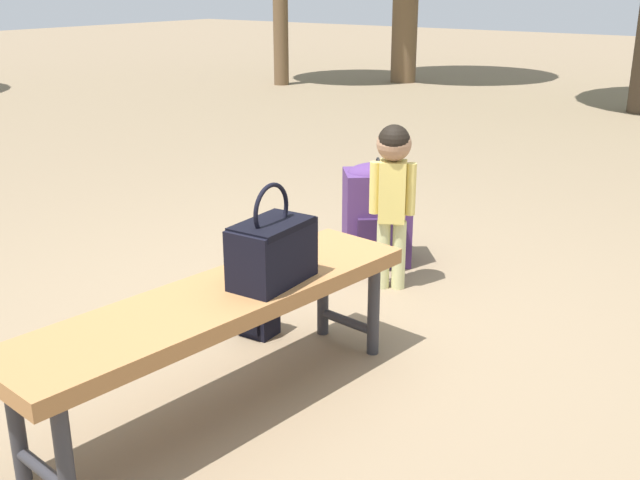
# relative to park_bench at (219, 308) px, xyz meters

# --- Properties ---
(ground_plane) EXTENTS (40.00, 40.00, 0.00)m
(ground_plane) POSITION_rel_park_bench_xyz_m (0.70, 0.14, -0.39)
(ground_plane) COLOR #7F6B51
(ground_plane) RESTS_ON ground
(park_bench) EXTENTS (1.63, 0.56, 0.45)m
(park_bench) POSITION_rel_park_bench_xyz_m (0.00, 0.00, 0.00)
(park_bench) COLOR #9E6B3D
(park_bench) RESTS_ON ground
(handbag) EXTENTS (0.33, 0.20, 0.37)m
(handbag) POSITION_rel_park_bench_xyz_m (0.19, -0.09, 0.18)
(handbag) COLOR black
(handbag) RESTS_ON park_bench
(child_standing) EXTENTS (0.17, 0.21, 0.83)m
(child_standing) POSITION_rel_park_bench_xyz_m (1.34, 0.10, 0.16)
(child_standing) COLOR #CCCC8C
(child_standing) RESTS_ON ground
(backpack_large) EXTENTS (0.42, 0.43, 0.59)m
(backpack_large) POSITION_rel_park_bench_xyz_m (1.61, 0.36, -0.10)
(backpack_large) COLOR #4C2D66
(backpack_large) RESTS_ON ground
(backpack_small) EXTENTS (0.16, 0.18, 0.28)m
(backpack_small) POSITION_rel_park_bench_xyz_m (0.54, 0.30, -0.25)
(backpack_small) COLOR black
(backpack_small) RESTS_ON ground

